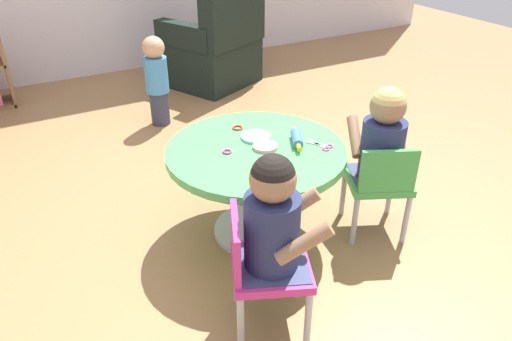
{
  "coord_description": "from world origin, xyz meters",
  "views": [
    {
      "loc": [
        -0.99,
        -1.78,
        1.57
      ],
      "look_at": [
        0.0,
        0.0,
        0.37
      ],
      "focal_mm": 33.87,
      "sensor_mm": 36.0,
      "label": 1
    }
  ],
  "objects_px": {
    "child_chair_left": "(262,266)",
    "armchair_dark": "(213,51)",
    "craft_scissors": "(323,146)",
    "rolling_pin": "(297,138)",
    "craft_table": "(256,170)",
    "seated_child_right": "(383,138)",
    "seated_child_left": "(273,218)",
    "toddler_standing": "(157,79)",
    "child_chair_right": "(379,182)"
  },
  "relations": [
    {
      "from": "child_chair_right",
      "to": "rolling_pin",
      "type": "bearing_deg",
      "value": 144.45
    },
    {
      "from": "seated_child_left",
      "to": "seated_child_right",
      "type": "xyz_separation_m",
      "value": [
        0.8,
        0.31,
        0.0
      ]
    },
    {
      "from": "seated_child_right",
      "to": "craft_scissors",
      "type": "distance_m",
      "value": 0.29
    },
    {
      "from": "armchair_dark",
      "to": "toddler_standing",
      "type": "relative_size",
      "value": 1.41
    },
    {
      "from": "craft_table",
      "to": "seated_child_right",
      "type": "height_order",
      "value": "seated_child_right"
    },
    {
      "from": "child_chair_left",
      "to": "craft_scissors",
      "type": "height_order",
      "value": "child_chair_left"
    },
    {
      "from": "child_chair_right",
      "to": "seated_child_right",
      "type": "relative_size",
      "value": 1.05
    },
    {
      "from": "child_chair_right",
      "to": "seated_child_left",
      "type": "bearing_deg",
      "value": -160.89
    },
    {
      "from": "armchair_dark",
      "to": "toddler_standing",
      "type": "xyz_separation_m",
      "value": [
        -0.73,
        -0.61,
        0.05
      ]
    },
    {
      "from": "child_chair_right",
      "to": "seated_child_right",
      "type": "distance_m",
      "value": 0.23
    },
    {
      "from": "craft_table",
      "to": "child_chair_right",
      "type": "bearing_deg",
      "value": -28.64
    },
    {
      "from": "armchair_dark",
      "to": "seated_child_right",
      "type": "bearing_deg",
      "value": -94.66
    },
    {
      "from": "child_chair_left",
      "to": "toddler_standing",
      "type": "height_order",
      "value": "toddler_standing"
    },
    {
      "from": "child_chair_right",
      "to": "toddler_standing",
      "type": "xyz_separation_m",
      "value": [
        -0.52,
        1.84,
        0.05
      ]
    },
    {
      "from": "child_chair_left",
      "to": "rolling_pin",
      "type": "relative_size",
      "value": 2.5
    },
    {
      "from": "rolling_pin",
      "to": "craft_scissors",
      "type": "bearing_deg",
      "value": -46.1
    },
    {
      "from": "seated_child_right",
      "to": "armchair_dark",
      "type": "distance_m",
      "value": 2.43
    },
    {
      "from": "child_chair_left",
      "to": "craft_scissors",
      "type": "distance_m",
      "value": 0.72
    },
    {
      "from": "craft_scissors",
      "to": "rolling_pin",
      "type": "bearing_deg",
      "value": 133.9
    },
    {
      "from": "rolling_pin",
      "to": "armchair_dark",
      "type": "bearing_deg",
      "value": 75.86
    },
    {
      "from": "seated_child_right",
      "to": "craft_scissors",
      "type": "height_order",
      "value": "seated_child_right"
    },
    {
      "from": "child_chair_right",
      "to": "rolling_pin",
      "type": "distance_m",
      "value": 0.47
    },
    {
      "from": "craft_table",
      "to": "rolling_pin",
      "type": "bearing_deg",
      "value": -14.32
    },
    {
      "from": "seated_child_left",
      "to": "rolling_pin",
      "type": "xyz_separation_m",
      "value": [
        0.44,
        0.51,
        -0.01
      ]
    },
    {
      "from": "seated_child_right",
      "to": "armchair_dark",
      "type": "height_order",
      "value": "armchair_dark"
    },
    {
      "from": "toddler_standing",
      "to": "craft_scissors",
      "type": "bearing_deg",
      "value": -81.01
    },
    {
      "from": "child_chair_right",
      "to": "craft_scissors",
      "type": "height_order",
      "value": "child_chair_right"
    },
    {
      "from": "child_chair_left",
      "to": "craft_scissors",
      "type": "relative_size",
      "value": 3.76
    },
    {
      "from": "toddler_standing",
      "to": "seated_child_right",
      "type": "bearing_deg",
      "value": -73.44
    },
    {
      "from": "seated_child_left",
      "to": "rolling_pin",
      "type": "height_order",
      "value": "seated_child_left"
    },
    {
      "from": "craft_table",
      "to": "child_chair_left",
      "type": "bearing_deg",
      "value": -116.75
    },
    {
      "from": "seated_child_left",
      "to": "armchair_dark",
      "type": "distance_m",
      "value": 2.9
    },
    {
      "from": "child_chair_left",
      "to": "seated_child_left",
      "type": "relative_size",
      "value": 1.05
    },
    {
      "from": "child_chair_left",
      "to": "armchair_dark",
      "type": "relative_size",
      "value": 0.56
    },
    {
      "from": "seated_child_right",
      "to": "armchair_dark",
      "type": "xyz_separation_m",
      "value": [
        0.2,
        2.41,
        -0.22
      ]
    },
    {
      "from": "rolling_pin",
      "to": "child_chair_right",
      "type": "bearing_deg",
      "value": -35.55
    },
    {
      "from": "seated_child_left",
      "to": "craft_scissors",
      "type": "bearing_deg",
      "value": 38.63
    },
    {
      "from": "seated_child_right",
      "to": "craft_scissors",
      "type": "xyz_separation_m",
      "value": [
        -0.27,
        0.12,
        -0.03
      ]
    },
    {
      "from": "child_chair_right",
      "to": "craft_scissors",
      "type": "distance_m",
      "value": 0.35
    },
    {
      "from": "child_chair_left",
      "to": "rolling_pin",
      "type": "height_order",
      "value": "rolling_pin"
    },
    {
      "from": "seated_child_left",
      "to": "craft_scissors",
      "type": "height_order",
      "value": "seated_child_left"
    },
    {
      "from": "craft_table",
      "to": "toddler_standing",
      "type": "bearing_deg",
      "value": 89.25
    },
    {
      "from": "armchair_dark",
      "to": "toddler_standing",
      "type": "height_order",
      "value": "armchair_dark"
    },
    {
      "from": "child_chair_left",
      "to": "armchair_dark",
      "type": "distance_m",
      "value": 2.89
    },
    {
      "from": "craft_scissors",
      "to": "child_chair_right",
      "type": "bearing_deg",
      "value": -30.95
    },
    {
      "from": "child_chair_left",
      "to": "armchair_dark",
      "type": "height_order",
      "value": "armchair_dark"
    },
    {
      "from": "rolling_pin",
      "to": "craft_scissors",
      "type": "relative_size",
      "value": 1.5
    },
    {
      "from": "seated_child_left",
      "to": "child_chair_right",
      "type": "distance_m",
      "value": 0.86
    },
    {
      "from": "toddler_standing",
      "to": "rolling_pin",
      "type": "height_order",
      "value": "toddler_standing"
    },
    {
      "from": "child_chair_left",
      "to": "child_chair_right",
      "type": "xyz_separation_m",
      "value": [
        0.82,
        0.25,
        0.0
      ]
    }
  ]
}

